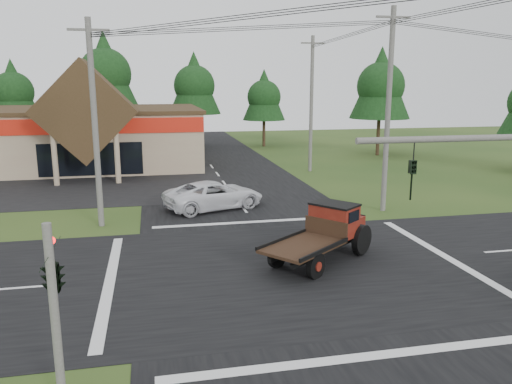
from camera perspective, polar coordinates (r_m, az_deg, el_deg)
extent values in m
plane|color=#264217|center=(20.54, 3.72, -8.66)|extent=(120.00, 120.00, 0.00)
cube|color=black|center=(20.53, 3.72, -8.63)|extent=(12.00, 120.00, 0.02)
cube|color=black|center=(20.53, 3.72, -8.62)|extent=(120.00, 12.00, 0.02)
cube|color=black|center=(39.17, -24.56, 0.36)|extent=(28.00, 14.00, 0.02)
cube|color=tan|center=(49.89, -24.38, 5.60)|extent=(30.00, 15.00, 5.00)
cube|color=#3B2C18|center=(49.71, -24.64, 8.51)|extent=(30.40, 15.40, 0.30)
cube|color=#9F180C|center=(42.44, -26.70, 6.59)|extent=(30.00, 0.12, 1.20)
cube|color=#3B2C18|center=(40.31, -18.86, 8.71)|extent=(7.78, 4.00, 7.78)
cylinder|color=tan|center=(39.26, -22.00, 3.55)|extent=(0.40, 0.40, 4.00)
cylinder|color=tan|center=(38.72, -15.58, 3.88)|extent=(0.40, 0.40, 4.00)
cube|color=black|center=(41.64, -18.35, 3.57)|extent=(8.00, 0.08, 2.60)
cylinder|color=#595651|center=(14.07, 26.64, 5.60)|extent=(8.00, 0.16, 0.16)
imported|color=black|center=(12.82, 17.40, 1.29)|extent=(0.16, 0.20, 1.00)
cylinder|color=#595651|center=(12.32, -21.99, -13.22)|extent=(0.20, 0.20, 4.40)
imported|color=black|center=(11.96, -22.40, -6.29)|extent=(0.53, 2.48, 1.00)
sphere|color=#FF0C0C|center=(12.04, -22.35, -5.16)|extent=(0.18, 0.18, 0.18)
cylinder|color=#595651|center=(26.70, -17.93, 7.21)|extent=(0.30, 0.30, 10.50)
cube|color=#595651|center=(26.74, -18.61, 17.17)|extent=(2.00, 0.12, 0.12)
cylinder|color=#595651|center=(29.63, 14.86, 8.80)|extent=(0.30, 0.30, 11.50)
cube|color=#595651|center=(29.80, 15.42, 18.72)|extent=(2.00, 0.12, 0.12)
cylinder|color=#595651|center=(42.61, 6.34, 9.84)|extent=(0.30, 0.30, 11.20)
cube|color=#595651|center=(42.70, 6.50, 16.56)|extent=(2.00, 0.12, 0.12)
cylinder|color=#332316|center=(62.50, -25.61, 5.92)|extent=(0.36, 0.36, 3.50)
cone|color=black|center=(62.26, -26.04, 10.53)|extent=(5.60, 5.60, 6.60)
sphere|color=black|center=(62.26, -26.01, 10.26)|extent=(4.40, 4.40, 4.40)
cylinder|color=#332316|center=(59.88, -16.49, 6.89)|extent=(0.36, 0.36, 4.55)
cone|color=black|center=(59.68, -16.88, 13.17)|extent=(7.28, 7.28, 8.58)
sphere|color=black|center=(59.68, -16.86, 12.80)|extent=(5.72, 5.72, 5.72)
cylinder|color=#332316|center=(60.93, -6.93, 7.05)|extent=(0.36, 0.36, 3.85)
cone|color=black|center=(60.70, -7.06, 12.28)|extent=(6.16, 6.16, 7.26)
sphere|color=black|center=(60.70, -7.05, 11.97)|extent=(4.84, 4.84, 4.84)
cylinder|color=#332316|center=(60.22, 0.91, 6.74)|extent=(0.36, 0.36, 3.15)
cone|color=black|center=(59.96, 0.92, 11.07)|extent=(5.04, 5.04, 5.94)
sphere|color=black|center=(59.96, 0.92, 10.81)|extent=(3.96, 3.96, 3.96)
cylinder|color=#332316|center=(54.01, 13.77, 6.14)|extent=(0.36, 0.36, 3.85)
cone|color=black|center=(53.74, 14.08, 12.04)|extent=(6.16, 6.16, 7.26)
sphere|color=black|center=(53.74, 14.06, 11.69)|extent=(4.84, 4.84, 4.84)
imported|color=white|center=(29.91, -4.79, -0.34)|extent=(6.54, 4.54, 1.66)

